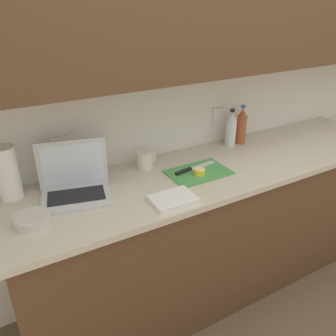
{
  "coord_description": "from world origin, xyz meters",
  "views": [
    {
      "loc": [
        -1.23,
        -1.5,
        1.84
      ],
      "look_at": [
        -0.38,
        -0.01,
        0.99
      ],
      "focal_mm": 38.0,
      "sensor_mm": 36.0,
      "label": 1
    }
  ],
  "objects_px": {
    "knife": "(189,170)",
    "lemon_half_cut": "(199,172)",
    "cutting_board": "(199,172)",
    "measuring_cup": "(145,160)",
    "bottle_green_soda": "(242,126)",
    "paper_towel_roll": "(8,173)",
    "laptop": "(75,183)",
    "bowl_white": "(32,220)",
    "bottle_oil_tall": "(231,129)"
  },
  "relations": [
    {
      "from": "knife",
      "to": "lemon_half_cut",
      "type": "bearing_deg",
      "value": -74.63
    },
    {
      "from": "cutting_board",
      "to": "lemon_half_cut",
      "type": "bearing_deg",
      "value": -117.51
    },
    {
      "from": "measuring_cup",
      "to": "cutting_board",
      "type": "bearing_deg",
      "value": -43.17
    },
    {
      "from": "bottle_green_soda",
      "to": "paper_towel_roll",
      "type": "height_order",
      "value": "paper_towel_roll"
    },
    {
      "from": "laptop",
      "to": "measuring_cup",
      "type": "xyz_separation_m",
      "value": [
        0.45,
        0.1,
        -0.01
      ]
    },
    {
      "from": "laptop",
      "to": "lemon_half_cut",
      "type": "height_order",
      "value": "laptop"
    },
    {
      "from": "cutting_board",
      "to": "bowl_white",
      "type": "relative_size",
      "value": 2.22
    },
    {
      "from": "lemon_half_cut",
      "to": "bottle_oil_tall",
      "type": "relative_size",
      "value": 0.26
    },
    {
      "from": "bowl_white",
      "to": "paper_towel_roll",
      "type": "distance_m",
      "value": 0.31
    },
    {
      "from": "cutting_board",
      "to": "paper_towel_roll",
      "type": "distance_m",
      "value": 1.0
    },
    {
      "from": "cutting_board",
      "to": "bottle_green_soda",
      "type": "bearing_deg",
      "value": 24.96
    },
    {
      "from": "measuring_cup",
      "to": "laptop",
      "type": "bearing_deg",
      "value": -166.84
    },
    {
      "from": "bottle_green_soda",
      "to": "bottle_oil_tall",
      "type": "height_order",
      "value": "bottle_green_soda"
    },
    {
      "from": "laptop",
      "to": "cutting_board",
      "type": "distance_m",
      "value": 0.69
    },
    {
      "from": "paper_towel_roll",
      "to": "measuring_cup",
      "type": "bearing_deg",
      "value": -2.06
    },
    {
      "from": "laptop",
      "to": "bottle_oil_tall",
      "type": "height_order",
      "value": "laptop"
    },
    {
      "from": "knife",
      "to": "lemon_half_cut",
      "type": "xyz_separation_m",
      "value": [
        0.03,
        -0.07,
        0.01
      ]
    },
    {
      "from": "cutting_board",
      "to": "knife",
      "type": "bearing_deg",
      "value": 139.74
    },
    {
      "from": "measuring_cup",
      "to": "paper_towel_roll",
      "type": "relative_size",
      "value": 0.43
    },
    {
      "from": "bottle_oil_tall",
      "to": "measuring_cup",
      "type": "height_order",
      "value": "bottle_oil_tall"
    },
    {
      "from": "bottle_green_soda",
      "to": "knife",
      "type": "bearing_deg",
      "value": -160.27
    },
    {
      "from": "bottle_green_soda",
      "to": "bottle_oil_tall",
      "type": "distance_m",
      "value": 0.09
    },
    {
      "from": "laptop",
      "to": "lemon_half_cut",
      "type": "relative_size",
      "value": 6.14
    },
    {
      "from": "laptop",
      "to": "lemon_half_cut",
      "type": "bearing_deg",
      "value": 2.08
    },
    {
      "from": "cutting_board",
      "to": "lemon_half_cut",
      "type": "height_order",
      "value": "lemon_half_cut"
    },
    {
      "from": "lemon_half_cut",
      "to": "measuring_cup",
      "type": "relative_size",
      "value": 0.55
    },
    {
      "from": "lemon_half_cut",
      "to": "laptop",
      "type": "bearing_deg",
      "value": 167.91
    },
    {
      "from": "lemon_half_cut",
      "to": "measuring_cup",
      "type": "height_order",
      "value": "measuring_cup"
    },
    {
      "from": "cutting_board",
      "to": "bottle_green_soda",
      "type": "distance_m",
      "value": 0.57
    },
    {
      "from": "bottle_green_soda",
      "to": "measuring_cup",
      "type": "xyz_separation_m",
      "value": [
        -0.73,
        -0.02,
        -0.07
      ]
    },
    {
      "from": "bottle_oil_tall",
      "to": "measuring_cup",
      "type": "distance_m",
      "value": 0.65
    },
    {
      "from": "cutting_board",
      "to": "bottle_oil_tall",
      "type": "relative_size",
      "value": 1.38
    },
    {
      "from": "cutting_board",
      "to": "bottle_green_soda",
      "type": "height_order",
      "value": "bottle_green_soda"
    },
    {
      "from": "measuring_cup",
      "to": "bowl_white",
      "type": "bearing_deg",
      "value": -159.11
    },
    {
      "from": "bowl_white",
      "to": "paper_towel_roll",
      "type": "bearing_deg",
      "value": 98.34
    },
    {
      "from": "bottle_green_soda",
      "to": "measuring_cup",
      "type": "distance_m",
      "value": 0.74
    },
    {
      "from": "bottle_green_soda",
      "to": "paper_towel_roll",
      "type": "bearing_deg",
      "value": 179.59
    },
    {
      "from": "bottle_green_soda",
      "to": "cutting_board",
      "type": "bearing_deg",
      "value": -155.04
    },
    {
      "from": "bottle_oil_tall",
      "to": "paper_towel_roll",
      "type": "bearing_deg",
      "value": 179.56
    },
    {
      "from": "cutting_board",
      "to": "lemon_half_cut",
      "type": "relative_size",
      "value": 5.41
    },
    {
      "from": "cutting_board",
      "to": "paper_towel_roll",
      "type": "bearing_deg",
      "value": 165.78
    },
    {
      "from": "bottle_oil_tall",
      "to": "knife",
      "type": "bearing_deg",
      "value": -156.82
    },
    {
      "from": "knife",
      "to": "cutting_board",
      "type": "bearing_deg",
      "value": -49.17
    },
    {
      "from": "knife",
      "to": "measuring_cup",
      "type": "bearing_deg",
      "value": 127.26
    },
    {
      "from": "knife",
      "to": "bottle_green_soda",
      "type": "height_order",
      "value": "bottle_green_soda"
    },
    {
      "from": "cutting_board",
      "to": "bottle_green_soda",
      "type": "xyz_separation_m",
      "value": [
        0.5,
        0.23,
        0.12
      ]
    },
    {
      "from": "cutting_board",
      "to": "lemon_half_cut",
      "type": "xyz_separation_m",
      "value": [
        -0.01,
        -0.03,
        0.02
      ]
    },
    {
      "from": "laptop",
      "to": "cutting_board",
      "type": "height_order",
      "value": "laptop"
    },
    {
      "from": "bottle_green_soda",
      "to": "paper_towel_roll",
      "type": "xyz_separation_m",
      "value": [
        -1.47,
        0.01,
        0.02
      ]
    },
    {
      "from": "lemon_half_cut",
      "to": "bottle_oil_tall",
      "type": "bearing_deg",
      "value": 31.48
    }
  ]
}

